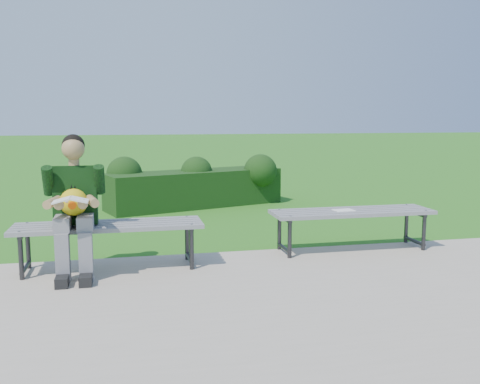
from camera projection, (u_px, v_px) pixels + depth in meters
The scene contains 7 objects.
ground at pixel (210, 254), 5.85m from camera, with size 80.00×80.00×0.00m.
walkway at pixel (245, 309), 4.16m from camera, with size 30.00×3.50×0.02m.
hedge at pixel (195, 184), 8.96m from camera, with size 3.05×1.64×0.86m.
bench_left at pixel (109, 229), 5.18m from camera, with size 1.80×0.50×0.46m.
bench_right at pixel (352, 215), 5.93m from camera, with size 1.80×0.50×0.46m.
seated_boy at pixel (74, 201), 4.98m from camera, with size 0.56×0.76×1.31m.
paper_sheet at pixel (344, 210), 5.90m from camera, with size 0.23×0.18×0.01m.
Camera 1 is at (-0.89, -5.64, 1.50)m, focal length 40.00 mm.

